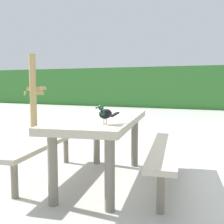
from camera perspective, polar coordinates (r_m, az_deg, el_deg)
ground_plane at (r=3.49m, az=3.64°, el=-12.82°), size 60.00×60.00×0.00m
hedge_wall at (r=13.72m, az=18.37°, el=4.73°), size 28.00×2.07×1.88m
picnic_table_foreground at (r=3.17m, az=-2.11°, el=-4.35°), size 1.94×1.96×0.74m
bird_grackle at (r=2.56m, az=-1.46°, el=-0.26°), size 0.14×0.28×0.18m
stalk_post_left_side at (r=6.67m, az=-15.59°, el=3.65°), size 0.60×0.53×1.77m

